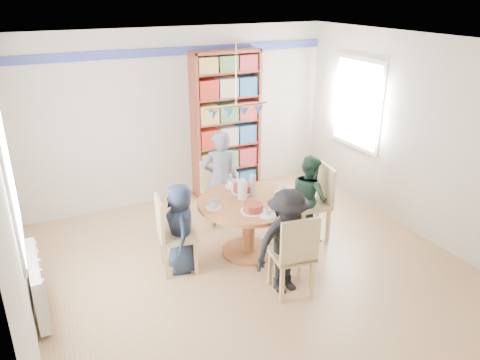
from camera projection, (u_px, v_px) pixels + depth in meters
ground at (254, 270)px, 5.77m from camera, size 5.00×5.00×0.00m
room_shell at (204, 126)px, 5.75m from camera, size 5.00×5.00×5.00m
radiator at (38, 284)px, 4.89m from camera, size 0.12×1.00×0.60m
dining_table at (249, 214)px, 5.93m from camera, size 1.30×1.30×0.75m
chair_left at (170, 231)px, 5.56m from camera, size 0.49×0.49×0.98m
chair_right at (317, 198)px, 6.36m from camera, size 0.53×0.53×1.03m
chair_far at (216, 188)px, 6.84m from camera, size 0.42×0.42×0.91m
chair_near at (295, 252)px, 5.10m from camera, size 0.50×0.50×1.00m
person_left at (181, 228)px, 5.59m from camera, size 0.44×0.60×1.12m
person_right at (309, 197)px, 6.33m from camera, size 0.46×0.59×1.19m
person_far at (221, 179)px, 6.60m from camera, size 0.59×0.46×1.42m
person_near at (287, 242)px, 5.15m from camera, size 0.84×0.53×1.25m
bookshelf at (226, 126)px, 7.56m from camera, size 1.12×0.34×2.35m
tableware at (246, 195)px, 5.85m from camera, size 1.17×1.17×0.31m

